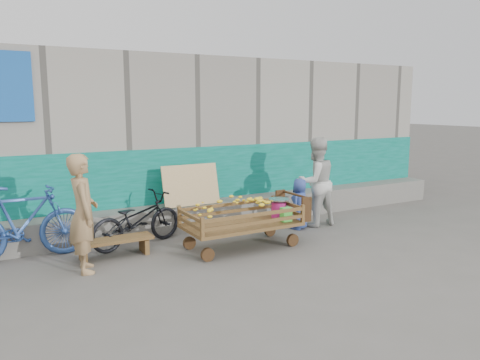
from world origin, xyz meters
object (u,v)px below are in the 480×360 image
banana_cart (240,213)px  vendor_man (83,213)px  bicycle_dark (137,220)px  bicycle_blue (23,223)px  bench (114,243)px  child (299,204)px  woman (316,182)px

banana_cart → vendor_man: vendor_man is taller
bicycle_dark → bicycle_blue: 1.58m
bench → banana_cart: bearing=-16.1°
vendor_man → child: (3.68, 0.33, -0.33)m
child → bicycle_blue: size_ratio=0.50×
woman → bicycle_blue: (-4.71, 0.49, -0.26)m
vendor_man → bicycle_blue: size_ratio=0.87×
banana_cart → child: size_ratio=2.13×
child → bicycle_blue: bearing=-36.2°
banana_cart → child: 1.53m
woman → bicycle_blue: bearing=-4.5°
bench → woman: bearing=0.0°
banana_cart → vendor_man: 2.24m
banana_cart → child: (1.45, 0.46, -0.10)m
banana_cart → bicycle_dark: bicycle_dark is taller
banana_cart → bicycle_dark: bearing=146.2°
vendor_man → bicycle_blue: vendor_man is taller
bicycle_dark → bicycle_blue: (-1.57, 0.12, 0.12)m
banana_cart → vendor_man: size_ratio=1.23×
banana_cart → woman: woman is taller
banana_cart → bicycle_blue: (-2.88, 1.00, -0.02)m
bicycle_blue → bench: bearing=-112.9°
banana_cart → vendor_man: (-2.23, 0.13, 0.22)m
bench → bicycle_dark: bicycle_dark is taller
bench → bicycle_dark: bearing=39.6°
bench → bicycle_dark: size_ratio=0.70×
bench → bicycle_blue: size_ratio=0.61×
child → bicycle_blue: 4.36m
child → bench: bearing=-29.9°
bicycle_blue → child: bearing=-96.2°
child → bicycle_dark: bearing=-37.6°
vendor_man → bicycle_dark: size_ratio=0.99×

